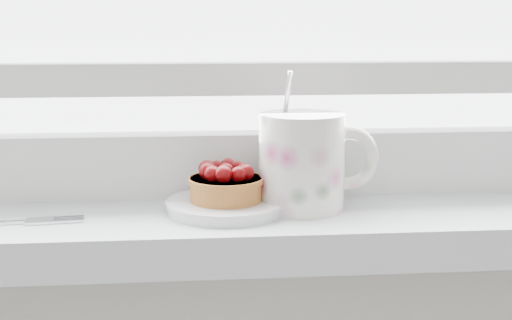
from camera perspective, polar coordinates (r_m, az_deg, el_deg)
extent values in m
cube|color=silver|center=(0.75, -3.65, -5.44)|extent=(1.60, 0.20, 0.04)
cube|color=silver|center=(0.80, -3.85, -0.25)|extent=(1.30, 0.05, 0.07)
cube|color=silver|center=(0.79, -3.94, 6.52)|extent=(1.30, 0.04, 0.04)
cylinder|color=silver|center=(0.73, -2.40, -3.70)|extent=(0.12, 0.12, 0.01)
cylinder|color=#975621|center=(0.73, -2.41, -2.34)|extent=(0.07, 0.07, 0.02)
cylinder|color=#975621|center=(0.72, -2.42, -1.63)|extent=(0.08, 0.08, 0.01)
sphere|color=#430405|center=(0.72, -2.42, -0.88)|extent=(0.02, 0.02, 0.02)
sphere|color=#430405|center=(0.73, -0.98, -0.84)|extent=(0.02, 0.02, 0.02)
sphere|color=#430405|center=(0.74, -1.55, -0.66)|extent=(0.02, 0.02, 0.02)
sphere|color=#430405|center=(0.74, -2.23, -0.52)|extent=(0.02, 0.02, 0.02)
sphere|color=#430405|center=(0.74, -3.18, -0.63)|extent=(0.02, 0.02, 0.02)
sphere|color=#430405|center=(0.73, -3.94, -0.69)|extent=(0.02, 0.02, 0.02)
sphere|color=#430405|center=(0.72, -3.92, -0.90)|extent=(0.02, 0.02, 0.02)
sphere|color=#430405|center=(0.71, -3.52, -1.12)|extent=(0.02, 0.02, 0.02)
sphere|color=#430405|center=(0.70, -2.62, -1.16)|extent=(0.02, 0.02, 0.02)
sphere|color=#430405|center=(0.71, -1.43, -1.17)|extent=(0.02, 0.02, 0.02)
sphere|color=#430405|center=(0.71, -0.79, -1.00)|extent=(0.02, 0.02, 0.02)
cylinder|color=silver|center=(0.73, 3.67, -0.14)|extent=(0.09, 0.09, 0.10)
cylinder|color=black|center=(0.73, 3.72, 3.39)|extent=(0.08, 0.08, 0.01)
torus|color=silver|center=(0.75, 7.30, 0.12)|extent=(0.07, 0.02, 0.07)
cylinder|color=silver|center=(0.74, 2.47, 4.86)|extent=(0.01, 0.02, 0.06)
cube|color=silver|center=(0.73, -18.61, -4.72)|extent=(0.02, 0.01, 0.00)
cube|color=silver|center=(0.72, -16.92, -4.67)|extent=(0.03, 0.02, 0.00)
cube|color=silver|center=(0.71, -14.84, -4.78)|extent=(0.03, 0.01, 0.00)
cube|color=silver|center=(0.72, -14.82, -4.66)|extent=(0.03, 0.01, 0.00)
cube|color=silver|center=(0.73, -14.80, -4.54)|extent=(0.03, 0.01, 0.00)
cube|color=silver|center=(0.73, -14.77, -4.42)|extent=(0.03, 0.01, 0.00)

